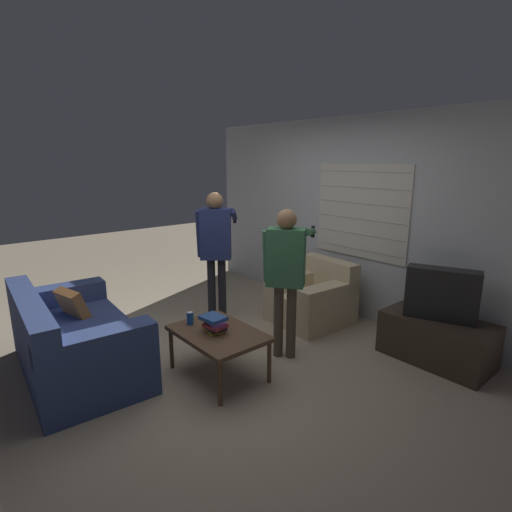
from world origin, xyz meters
TOP-DOWN VIEW (x-y plane):
  - ground_plane at (0.00, 0.00)m, footprint 16.00×16.00m
  - wall_back at (0.01, 2.03)m, footprint 5.20×0.08m
  - couch_blue at (-0.63, -1.30)m, footprint 1.77×1.05m
  - armchair_beige at (0.00, 1.42)m, footprint 0.91×0.91m
  - coffee_table at (0.32, -0.27)m, footprint 0.90×0.63m
  - tv_stand at (1.53, 1.60)m, footprint 1.04×0.56m
  - tv at (1.52, 1.60)m, footprint 0.70×0.43m
  - person_left_standing at (-0.77, 0.49)m, footprint 0.53×0.76m
  - person_right_standing at (0.44, 0.49)m, footprint 0.48×0.78m
  - book_stack at (0.31, -0.30)m, footprint 0.26×0.20m
  - soda_can at (0.01, -0.38)m, footprint 0.07×0.07m
  - spare_remote at (0.18, -0.27)m, footprint 0.06×0.13m

SIDE VIEW (x-z plane):
  - ground_plane at x=0.00m, z-range 0.00..0.00m
  - tv_stand at x=1.53m, z-range 0.00..0.46m
  - armchair_beige at x=0.00m, z-range -0.08..0.69m
  - couch_blue at x=-0.63m, z-range -0.09..0.73m
  - coffee_table at x=0.32m, z-range 0.18..0.63m
  - spare_remote at x=0.18m, z-range 0.45..0.47m
  - soda_can at x=0.01m, z-range 0.45..0.57m
  - book_stack at x=0.31m, z-range 0.46..0.61m
  - tv at x=1.52m, z-range 0.46..0.98m
  - person_right_standing at x=0.44m, z-range 0.20..1.75m
  - person_left_standing at x=-0.77m, z-range 0.21..1.85m
  - wall_back at x=0.01m, z-range 0.00..2.55m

